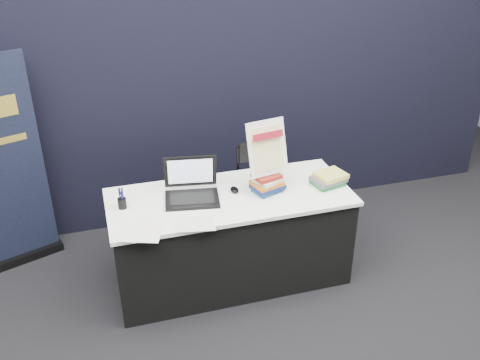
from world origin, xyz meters
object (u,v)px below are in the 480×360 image
(info_sign, at_px, (267,149))
(stacking_chair, at_px, (268,195))
(book_stack_short, at_px, (329,179))
(laptop, at_px, (190,189))
(pullup_banner, at_px, (0,181))
(display_table, at_px, (231,237))
(book_stack_tall, at_px, (268,183))

(info_sign, height_order, stacking_chair, info_sign)
(book_stack_short, relative_size, stacking_chair, 0.28)
(info_sign, relative_size, stacking_chair, 0.43)
(laptop, xyz_separation_m, pullup_banner, (-1.36, 0.64, -0.05))
(info_sign, bearing_deg, laptop, 164.44)
(display_table, distance_m, pullup_banner, 1.83)
(laptop, bearing_deg, stacking_chair, 27.00)
(laptop, xyz_separation_m, book_stack_short, (1.05, -0.12, -0.02))
(laptop, relative_size, info_sign, 1.03)
(book_stack_tall, distance_m, book_stack_short, 0.48)
(info_sign, bearing_deg, stacking_chair, 56.87)
(display_table, xyz_separation_m, book_stack_short, (0.77, -0.06, 0.42))
(display_table, xyz_separation_m, book_stack_tall, (0.28, -0.02, 0.44))
(book_stack_tall, height_order, stacking_chair, stacking_chair)
(book_stack_short, bearing_deg, book_stack_tall, 175.93)
(display_table, distance_m, stacking_chair, 0.51)
(book_stack_short, height_order, info_sign, info_sign)
(book_stack_tall, relative_size, info_sign, 0.61)
(display_table, bearing_deg, laptop, 168.39)
(laptop, height_order, book_stack_short, laptop)
(pullup_banner, bearing_deg, stacking_chair, -31.67)
(book_stack_short, bearing_deg, pullup_banner, 162.70)
(pullup_banner, xyz_separation_m, stacking_chair, (2.04, -0.42, -0.24))
(display_table, distance_m, book_stack_tall, 0.53)
(laptop, distance_m, book_stack_short, 1.06)
(laptop, relative_size, book_stack_tall, 1.69)
(book_stack_short, height_order, stacking_chair, stacking_chair)
(book_stack_tall, xyz_separation_m, info_sign, (-0.00, 0.03, 0.27))
(laptop, height_order, book_stack_tall, laptop)
(pullup_banner, bearing_deg, book_stack_short, -37.39)
(stacking_chair, bearing_deg, info_sign, -119.22)
(display_table, relative_size, book_stack_tall, 7.15)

